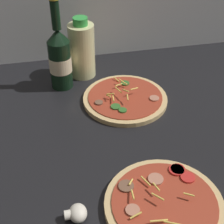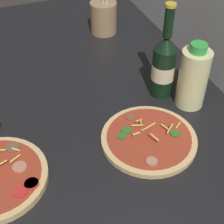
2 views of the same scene
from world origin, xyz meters
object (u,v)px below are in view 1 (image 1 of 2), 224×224
object	(u,v)px
beer_bottle	(60,58)
mushroom_left	(77,213)
pizza_far	(125,99)
oil_bottle	(82,50)
pizza_near	(164,204)

from	to	relation	value
beer_bottle	mushroom_left	world-z (taller)	beer_bottle
pizza_far	beer_bottle	xyz separation A→B (cm)	(-16.27, 11.47, 8.57)
oil_bottle	mushroom_left	bearing A→B (deg)	-99.43
pizza_near	beer_bottle	distance (cm)	50.90
pizza_near	mushroom_left	bearing A→B (deg)	176.19
pizza_far	mushroom_left	world-z (taller)	pizza_far
pizza_far	pizza_near	bearing A→B (deg)	-91.73
beer_bottle	pizza_far	bearing A→B (deg)	-35.18
pizza_far	mushroom_left	bearing A→B (deg)	-117.00
beer_bottle	oil_bottle	distance (cm)	8.63
oil_bottle	pizza_near	bearing A→B (deg)	-81.13
beer_bottle	oil_bottle	bearing A→B (deg)	36.37
pizza_far	mushroom_left	size ratio (longest dim) A/B	5.43
pizza_near	oil_bottle	size ratio (longest dim) A/B	1.27
pizza_near	oil_bottle	bearing A→B (deg)	98.87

